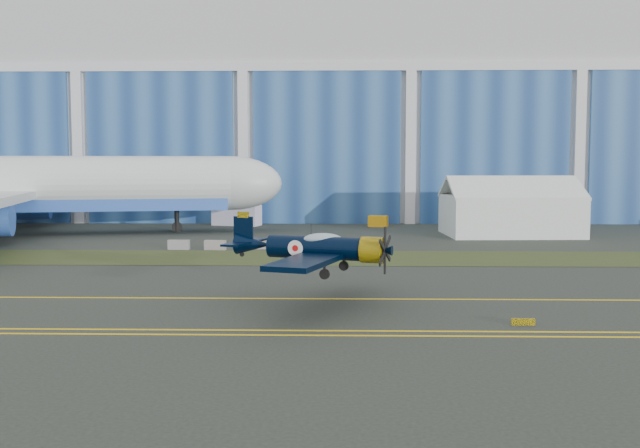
{
  "coord_description": "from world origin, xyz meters",
  "views": [
    {
      "loc": [
        12.63,
        -49.62,
        8.34
      ],
      "look_at": [
        11.32,
        2.09,
        3.94
      ],
      "focal_mm": 42.0,
      "sensor_mm": 36.0,
      "label": 1
    }
  ],
  "objects_px": {
    "shipping_container": "(237,215)",
    "warbird": "(316,248)",
    "tug": "(378,221)",
    "tent": "(510,205)"
  },
  "relations": [
    {
      "from": "shipping_container",
      "to": "warbird",
      "type": "bearing_deg",
      "value": -61.11
    },
    {
      "from": "shipping_container",
      "to": "tug",
      "type": "distance_m",
      "value": 18.2
    },
    {
      "from": "warbird",
      "to": "tug",
      "type": "xyz_separation_m",
      "value": [
        6.27,
        51.6,
        -2.65
      ]
    },
    {
      "from": "tent",
      "to": "shipping_container",
      "type": "xyz_separation_m",
      "value": [
        -32.28,
        11.97,
        -2.04
      ]
    },
    {
      "from": "tent",
      "to": "tug",
      "type": "distance_m",
      "value": 17.86
    },
    {
      "from": "shipping_container",
      "to": "tug",
      "type": "relative_size",
      "value": 2.56
    },
    {
      "from": "warbird",
      "to": "tent",
      "type": "bearing_deg",
      "value": 81.58
    },
    {
      "from": "warbird",
      "to": "tug",
      "type": "distance_m",
      "value": 52.04
    },
    {
      "from": "tent",
      "to": "tug",
      "type": "bearing_deg",
      "value": 140.51
    },
    {
      "from": "warbird",
      "to": "tug",
      "type": "bearing_deg",
      "value": 101.11
    }
  ]
}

